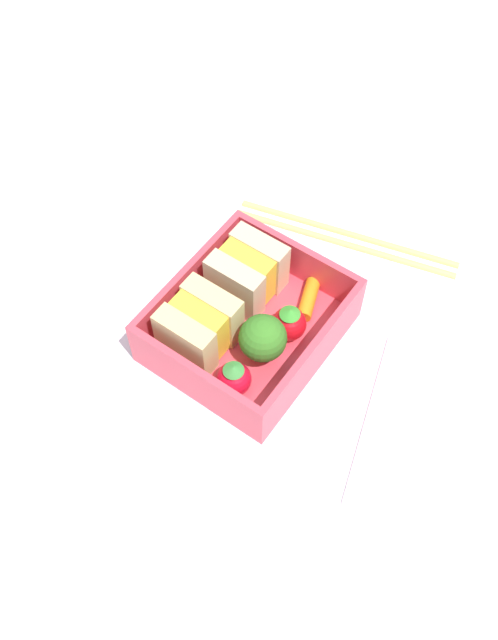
{
  "coord_description": "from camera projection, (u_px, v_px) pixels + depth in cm",
  "views": [
    {
      "loc": [
        -26.53,
        -18.94,
        53.05
      ],
      "look_at": [
        0.0,
        0.0,
        2.7
      ],
      "focal_mm": 40.0,
      "sensor_mm": 36.0,
      "label": 1
    }
  ],
  "objects": [
    {
      "name": "ground_plane",
      "position": [
        249.0,
        343.0,
        0.63
      ],
      "size": [
        120.0,
        120.0,
        2.0
      ],
      "primitive_type": "cube",
      "color": "silver"
    },
    {
      "name": "bento_tray",
      "position": [
        249.0,
        333.0,
        0.62
      ],
      "size": [
        15.29,
        13.4,
        1.2
      ],
      "primitive_type": "cube",
      "color": "#D83F4E",
      "rests_on": "ground_plane"
    },
    {
      "name": "bento_rim",
      "position": [
        249.0,
        317.0,
        0.6
      ],
      "size": [
        15.29,
        13.4,
        3.99
      ],
      "color": "#D83F4E",
      "rests_on": "bento_tray"
    },
    {
      "name": "sandwich_left",
      "position": [
        199.0,
        326.0,
        0.58
      ],
      "size": [
        5.52,
        5.22,
        4.94
      ],
      "color": "#D1B87A",
      "rests_on": "bento_tray"
    },
    {
      "name": "sandwich_center_left",
      "position": [
        247.0,
        273.0,
        0.61
      ],
      "size": [
        5.52,
        5.22,
        4.94
      ],
      "color": "#D1B28B",
      "rests_on": "bento_tray"
    },
    {
      "name": "strawberry_left",
      "position": [
        234.0,
        378.0,
        0.57
      ],
      "size": [
        2.87,
        2.87,
        3.47
      ],
      "color": "red",
      "rests_on": "bento_tray"
    },
    {
      "name": "broccoli_floret",
      "position": [
        263.0,
        339.0,
        0.57
      ],
      "size": [
        3.96,
        3.96,
        4.93
      ],
      "color": "#98C972",
      "rests_on": "bento_tray"
    },
    {
      "name": "strawberry_far_left",
      "position": [
        289.0,
        323.0,
        0.6
      ],
      "size": [
        2.95,
        2.95,
        3.55
      ],
      "color": "red",
      "rests_on": "bento_tray"
    },
    {
      "name": "carrot_stick_far_left",
      "position": [
        309.0,
        299.0,
        0.62
      ],
      "size": [
        4.17,
        2.58,
        1.28
      ],
      "primitive_type": "cylinder",
      "rotation": [
        1.57,
        0.0,
        5.07
      ],
      "color": "orange",
      "rests_on": "bento_tray"
    },
    {
      "name": "chopstick_pair",
      "position": [
        346.0,
        237.0,
        0.68
      ],
      "size": [
        7.32,
        21.45,
        0.7
      ],
      "color": "tan",
      "rests_on": "ground_plane"
    },
    {
      "name": "drinking_glass",
      "position": [
        63.0,
        439.0,
        0.53
      ],
      "size": [
        6.17,
        6.17,
        8.34
      ],
      "primitive_type": "cylinder",
      "color": "white",
      "rests_on": "ground_plane"
    },
    {
      "name": "folded_napkin",
      "position": [
        424.0,
        432.0,
        0.57
      ],
      "size": [
        17.71,
        13.56,
        0.4
      ],
      "primitive_type": "cube",
      "rotation": [
        0.0,
        0.0,
        0.29
      ],
      "color": "silver",
      "rests_on": "ground_plane"
    }
  ]
}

